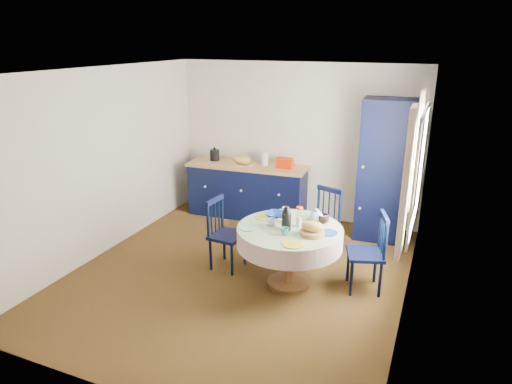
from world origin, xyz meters
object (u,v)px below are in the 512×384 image
at_px(pantry_cabinet, 385,171).
at_px(cobalt_bowl, 277,215).
at_px(dining_table, 290,237).
at_px(chair_right, 369,252).
at_px(mug_b, 285,231).
at_px(mug_c, 324,219).
at_px(chair_left, 225,233).
at_px(kitchen_counter, 247,189).
at_px(chair_far, 322,223).
at_px(mug_d, 286,210).
at_px(mug_a, 272,222).

bearing_deg(pantry_cabinet, cobalt_bowl, -125.66).
xyz_separation_m(pantry_cabinet, cobalt_bowl, (-1.05, -1.62, -0.25)).
height_order(dining_table, chair_right, dining_table).
bearing_deg(cobalt_bowl, mug_b, -59.93).
bearing_deg(mug_c, chair_left, -172.46).
height_order(pantry_cabinet, cobalt_bowl, pantry_cabinet).
height_order(pantry_cabinet, mug_b, pantry_cabinet).
distance_m(dining_table, mug_b, 0.27).
xyz_separation_m(chair_left, mug_b, (0.93, -0.34, 0.32)).
xyz_separation_m(chair_left, cobalt_bowl, (0.67, 0.11, 0.31)).
relative_size(kitchen_counter, cobalt_bowl, 7.79).
distance_m(chair_far, mug_b, 1.18).
xyz_separation_m(dining_table, mug_d, (-0.20, 0.41, 0.16)).
distance_m(dining_table, chair_right, 0.93).
xyz_separation_m(chair_far, cobalt_bowl, (-0.41, -0.67, 0.30)).
bearing_deg(pantry_cabinet, mug_d, -127.19).
height_order(pantry_cabinet, mug_d, pantry_cabinet).
relative_size(mug_c, cobalt_bowl, 0.51).
bearing_deg(dining_table, mug_a, -173.53).
bearing_deg(pantry_cabinet, dining_table, -115.85).
bearing_deg(pantry_cabinet, chair_right, -89.73).
xyz_separation_m(mug_b, mug_d, (-0.21, 0.63, -0.00)).
distance_m(pantry_cabinet, chair_far, 1.27).
bearing_deg(dining_table, chair_far, 80.62).
xyz_separation_m(chair_right, mug_c, (-0.56, 0.02, 0.32)).
distance_m(pantry_cabinet, cobalt_bowl, 1.95).
bearing_deg(chair_right, cobalt_bowl, -106.21).
bearing_deg(mug_d, chair_left, -158.59).
distance_m(chair_left, cobalt_bowl, 0.74).
height_order(kitchen_counter, mug_a, kitchen_counter).
height_order(dining_table, chair_far, dining_table).
bearing_deg(cobalt_bowl, mug_c, 5.31).
bearing_deg(pantry_cabinet, mug_c, -109.66).
height_order(mug_b, cobalt_bowl, mug_b).
height_order(kitchen_counter, mug_d, kitchen_counter).
height_order(mug_a, mug_d, mug_a).
bearing_deg(kitchen_counter, chair_left, -78.91).
relative_size(chair_right, mug_a, 8.62).
height_order(chair_far, mug_a, chair_far).
bearing_deg(mug_a, mug_b, -40.16).
bearing_deg(dining_table, mug_d, 116.29).
bearing_deg(chair_right, mug_b, -78.63).
bearing_deg(dining_table, mug_b, -88.43).
distance_m(dining_table, cobalt_bowl, 0.38).
relative_size(chair_right, mug_d, 10.59).
bearing_deg(chair_left, pantry_cabinet, -39.75).
bearing_deg(pantry_cabinet, chair_left, -137.51).
relative_size(pantry_cabinet, cobalt_bowl, 8.00).
height_order(mug_a, mug_b, same).
bearing_deg(mug_d, kitchen_counter, 128.42).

